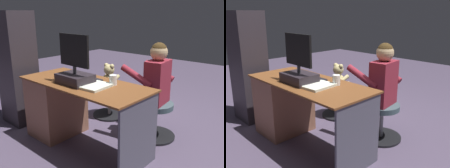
{
  "view_description": "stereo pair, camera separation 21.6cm",
  "coord_description": "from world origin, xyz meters",
  "views": [
    {
      "loc": [
        -1.87,
        2.07,
        1.46
      ],
      "look_at": [
        -0.04,
        -0.01,
        0.64
      ],
      "focal_mm": 39.87,
      "sensor_mm": 36.0,
      "label": 1
    },
    {
      "loc": [
        -2.03,
        1.92,
        1.46
      ],
      "look_at": [
        -0.04,
        -0.01,
        0.64
      ],
      "focal_mm": 39.87,
      "sensor_mm": 36.0,
      "label": 2
    }
  ],
  "objects": [
    {
      "name": "equipment_rack",
      "position": [
        1.15,
        0.5,
        0.73
      ],
      "size": [
        0.44,
        0.36,
        1.46
      ],
      "primitive_type": "cube",
      "color": "#312B31",
      "rests_on": "ground_plane"
    },
    {
      "name": "person",
      "position": [
        -0.39,
        -0.32,
        0.66
      ],
      "size": [
        0.55,
        0.52,
        1.13
      ],
      "color": "maroon",
      "rests_on": "ground_plane"
    },
    {
      "name": "notebook_binder",
      "position": [
        -0.22,
        0.43,
        0.75
      ],
      "size": [
        0.24,
        0.32,
        0.02
      ],
      "primitive_type": "cube",
      "rotation": [
        0.0,
        0.0,
        0.08
      ],
      "color": "silver",
      "rests_on": "desk"
    },
    {
      "name": "desk",
      "position": [
        0.4,
        0.39,
        0.39
      ],
      "size": [
        1.49,
        0.63,
        0.74
      ],
      "color": "brown",
      "rests_on": "ground_plane"
    },
    {
      "name": "ground_plane",
      "position": [
        0.0,
        0.0,
        0.0
      ],
      "size": [
        10.0,
        10.0,
        0.0
      ],
      "primitive_type": "plane",
      "color": "#51445C"
    },
    {
      "name": "office_chair_teddy",
      "position": [
        0.36,
        -0.41,
        0.25
      ],
      "size": [
        0.47,
        0.47,
        0.43
      ],
      "color": "black",
      "rests_on": "ground_plane"
    },
    {
      "name": "computer_mouse",
      "position": [
        0.4,
        0.27,
        0.76
      ],
      "size": [
        0.06,
        0.1,
        0.04
      ],
      "primitive_type": "ellipsoid",
      "color": "#212921",
      "rests_on": "desk"
    },
    {
      "name": "cup",
      "position": [
        -0.29,
        0.25,
        0.79
      ],
      "size": [
        0.08,
        0.08,
        0.1
      ],
      "primitive_type": "cylinder",
      "color": "white",
      "rests_on": "desk"
    },
    {
      "name": "keyboard",
      "position": [
        0.09,
        0.29,
        0.75
      ],
      "size": [
        0.42,
        0.14,
        0.02
      ],
      "primitive_type": "cube",
      "color": "black",
      "rests_on": "desk"
    },
    {
      "name": "teddy_bear",
      "position": [
        0.36,
        -0.42,
        0.58
      ],
      "size": [
        0.23,
        0.24,
        0.33
      ],
      "color": "#CAB97A",
      "rests_on": "office_chair_teddy"
    },
    {
      "name": "monitor",
      "position": [
        0.04,
        0.47,
        0.87
      ],
      "size": [
        0.41,
        0.26,
        0.5
      ],
      "color": "#282127",
      "rests_on": "desk"
    },
    {
      "name": "visitor_chair",
      "position": [
        -0.47,
        -0.31,
        0.25
      ],
      "size": [
        0.48,
        0.48,
        0.43
      ],
      "color": "black",
      "rests_on": "ground_plane"
    },
    {
      "name": "tv_remote",
      "position": [
        0.29,
        0.35,
        0.75
      ],
      "size": [
        0.05,
        0.15,
        0.02
      ],
      "primitive_type": "cube",
      "rotation": [
        0.0,
        0.0,
        0.03
      ],
      "color": "black",
      "rests_on": "desk"
    }
  ]
}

